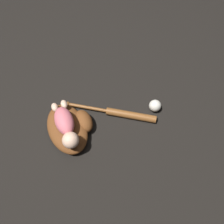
{
  "coord_description": "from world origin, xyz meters",
  "views": [
    {
      "loc": [
        0.57,
        -0.01,
        1.22
      ],
      "look_at": [
        -0.03,
        0.27,
        0.07
      ],
      "focal_mm": 35.0,
      "sensor_mm": 36.0,
      "label": 1
    }
  ],
  "objects_px": {
    "baseball_bat": "(122,114)",
    "baseball": "(155,106)",
    "baseball_glove": "(70,127)",
    "baby_figure": "(66,125)"
  },
  "relations": [
    {
      "from": "baseball_bat",
      "to": "baseball",
      "type": "bearing_deg",
      "value": 78.22
    },
    {
      "from": "baseball_glove",
      "to": "baseball_bat",
      "type": "xyz_separation_m",
      "value": [
        0.04,
        0.33,
        -0.02
      ]
    },
    {
      "from": "baseball_glove",
      "to": "baby_figure",
      "type": "relative_size",
      "value": 1.08
    },
    {
      "from": "baby_figure",
      "to": "baseball",
      "type": "relative_size",
      "value": 4.21
    },
    {
      "from": "baseball_glove",
      "to": "baseball",
      "type": "relative_size",
      "value": 4.57
    },
    {
      "from": "baseball_glove",
      "to": "baseball_bat",
      "type": "bearing_deg",
      "value": 83.59
    },
    {
      "from": "baseball_bat",
      "to": "baseball",
      "type": "height_order",
      "value": "baseball"
    },
    {
      "from": "baseball_glove",
      "to": "baseball_bat",
      "type": "height_order",
      "value": "baseball_glove"
    },
    {
      "from": "baseball_bat",
      "to": "baseball",
      "type": "distance_m",
      "value": 0.22
    },
    {
      "from": "baseball_bat",
      "to": "baseball",
      "type": "xyz_separation_m",
      "value": [
        0.04,
        0.21,
        0.02
      ]
    }
  ]
}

